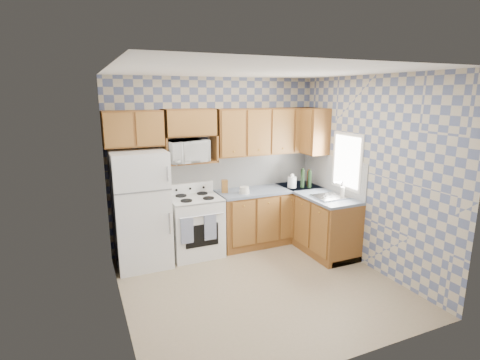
% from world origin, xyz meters
% --- Properties ---
extents(floor, '(3.40, 3.40, 0.00)m').
position_xyz_m(floor, '(0.00, 0.00, 0.00)').
color(floor, '#8D7B5C').
rests_on(floor, ground).
extents(back_wall, '(3.40, 0.02, 2.70)m').
position_xyz_m(back_wall, '(0.00, 1.60, 1.35)').
color(back_wall, slate).
rests_on(back_wall, ground).
extents(right_wall, '(0.02, 3.20, 2.70)m').
position_xyz_m(right_wall, '(1.70, 0.00, 1.35)').
color(right_wall, slate).
rests_on(right_wall, ground).
extents(backsplash_back, '(2.60, 0.02, 0.56)m').
position_xyz_m(backsplash_back, '(0.40, 1.59, 1.20)').
color(backsplash_back, white).
rests_on(backsplash_back, back_wall).
extents(backsplash_right, '(0.02, 1.60, 0.56)m').
position_xyz_m(backsplash_right, '(1.69, 0.80, 1.20)').
color(backsplash_right, white).
rests_on(backsplash_right, right_wall).
extents(refrigerator, '(0.75, 0.70, 1.68)m').
position_xyz_m(refrigerator, '(-1.27, 1.25, 0.84)').
color(refrigerator, white).
rests_on(refrigerator, floor).
extents(stove_body, '(0.76, 0.65, 0.90)m').
position_xyz_m(stove_body, '(-0.47, 1.28, 0.45)').
color(stove_body, white).
rests_on(stove_body, floor).
extents(cooktop, '(0.76, 0.65, 0.02)m').
position_xyz_m(cooktop, '(-0.47, 1.28, 0.91)').
color(cooktop, silver).
rests_on(cooktop, stove_body).
extents(backguard, '(0.76, 0.08, 0.17)m').
position_xyz_m(backguard, '(-0.47, 1.55, 1.00)').
color(backguard, white).
rests_on(backguard, cooktop).
extents(dish_towel_left, '(0.18, 0.02, 0.38)m').
position_xyz_m(dish_towel_left, '(-0.70, 0.93, 0.54)').
color(dish_towel_left, navy).
rests_on(dish_towel_left, stove_body).
extents(dish_towel_right, '(0.18, 0.02, 0.38)m').
position_xyz_m(dish_towel_right, '(-0.35, 0.93, 0.54)').
color(dish_towel_right, navy).
rests_on(dish_towel_right, stove_body).
extents(base_cabinets_back, '(1.75, 0.60, 0.88)m').
position_xyz_m(base_cabinets_back, '(0.82, 1.30, 0.44)').
color(base_cabinets_back, brown).
rests_on(base_cabinets_back, floor).
extents(base_cabinets_right, '(0.60, 1.60, 0.88)m').
position_xyz_m(base_cabinets_right, '(1.40, 0.80, 0.44)').
color(base_cabinets_right, brown).
rests_on(base_cabinets_right, floor).
extents(countertop_back, '(1.77, 0.63, 0.04)m').
position_xyz_m(countertop_back, '(0.82, 1.30, 0.90)').
color(countertop_back, slate).
rests_on(countertop_back, base_cabinets_back).
extents(countertop_right, '(0.63, 1.60, 0.04)m').
position_xyz_m(countertop_right, '(1.40, 0.80, 0.90)').
color(countertop_right, slate).
rests_on(countertop_right, base_cabinets_right).
extents(upper_cabinets_back, '(1.75, 0.33, 0.74)m').
position_xyz_m(upper_cabinets_back, '(0.82, 1.44, 1.85)').
color(upper_cabinets_back, brown).
rests_on(upper_cabinets_back, back_wall).
extents(upper_cabinets_fridge, '(0.82, 0.33, 0.50)m').
position_xyz_m(upper_cabinets_fridge, '(-1.29, 1.44, 1.97)').
color(upper_cabinets_fridge, brown).
rests_on(upper_cabinets_fridge, back_wall).
extents(upper_cabinets_right, '(0.33, 0.70, 0.74)m').
position_xyz_m(upper_cabinets_right, '(1.53, 1.25, 1.85)').
color(upper_cabinets_right, brown).
rests_on(upper_cabinets_right, right_wall).
extents(microwave_shelf, '(0.80, 0.33, 0.03)m').
position_xyz_m(microwave_shelf, '(-0.47, 1.44, 1.44)').
color(microwave_shelf, brown).
rests_on(microwave_shelf, back_wall).
extents(microwave, '(0.66, 0.50, 0.33)m').
position_xyz_m(microwave, '(-0.55, 1.38, 1.61)').
color(microwave, white).
rests_on(microwave, microwave_shelf).
extents(sink, '(0.48, 0.40, 0.03)m').
position_xyz_m(sink, '(1.40, 0.45, 0.93)').
color(sink, '#B7B7BC').
rests_on(sink, countertop_right).
extents(window, '(0.02, 0.66, 0.86)m').
position_xyz_m(window, '(1.69, 0.45, 1.45)').
color(window, white).
rests_on(window, right_wall).
extents(bottle_0, '(0.07, 0.07, 0.31)m').
position_xyz_m(bottle_0, '(1.35, 1.13, 1.07)').
color(bottle_0, black).
rests_on(bottle_0, countertop_back).
extents(bottle_1, '(0.07, 0.07, 0.29)m').
position_xyz_m(bottle_1, '(1.45, 1.07, 1.06)').
color(bottle_1, black).
rests_on(bottle_1, countertop_back).
extents(bottle_2, '(0.07, 0.07, 0.27)m').
position_xyz_m(bottle_2, '(1.50, 1.17, 1.05)').
color(bottle_2, '#5D2B0D').
rests_on(bottle_2, countertop_back).
extents(knife_block, '(0.11, 0.11, 0.20)m').
position_xyz_m(knife_block, '(0.05, 1.35, 1.02)').
color(knife_block, brown).
rests_on(knife_block, countertop_back).
extents(electric_kettle, '(0.15, 0.15, 0.18)m').
position_xyz_m(electric_kettle, '(1.19, 1.20, 1.01)').
color(electric_kettle, white).
rests_on(electric_kettle, countertop_back).
extents(food_containers, '(0.16, 0.16, 0.11)m').
position_xyz_m(food_containers, '(0.31, 1.17, 0.97)').
color(food_containers, silver).
rests_on(food_containers, countertop_back).
extents(soap_bottle, '(0.06, 0.06, 0.17)m').
position_xyz_m(soap_bottle, '(1.55, 0.35, 1.01)').
color(soap_bottle, silver).
rests_on(soap_bottle, countertop_right).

